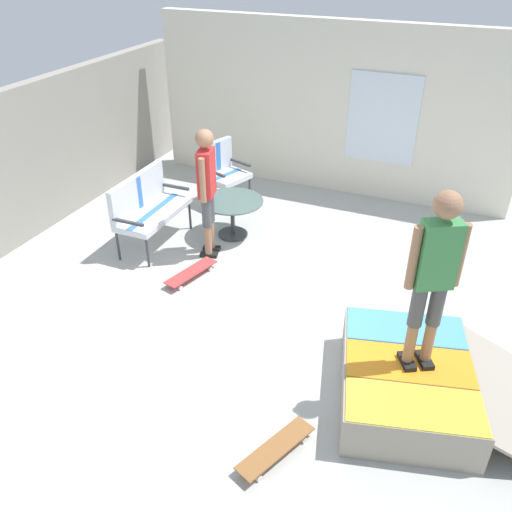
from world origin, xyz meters
name	(u,v)px	position (x,y,z in m)	size (l,w,h in m)	color
ground_plane	(270,317)	(0.00, 0.00, -0.05)	(12.00, 12.00, 0.10)	#B2B2AD
house_facade	(330,109)	(3.80, 0.49, 1.37)	(0.23, 6.00, 2.75)	silver
skate_ramp	(409,381)	(-0.70, -1.71, 0.22)	(1.97, 2.12, 0.45)	gray
patio_bench	(146,204)	(0.91, 2.25, 0.62)	(1.25, 0.56, 1.02)	#38383D
patio_chair_near_house	(222,167)	(2.54, 1.86, 0.61)	(0.77, 0.72, 1.02)	#38383D
patio_table	(232,211)	(1.56, 1.22, 0.40)	(0.90, 0.90, 0.57)	#38383D
person_watching	(207,184)	(0.97, 1.30, 1.06)	(0.47, 0.30, 1.79)	black
person_skater	(434,270)	(-0.69, -1.73, 1.48)	(0.35, 0.43, 1.76)	black
skateboard_by_bench	(191,272)	(0.31, 1.23, 0.08)	(0.82, 0.40, 0.10)	#B23838
skateboard_spare	(276,448)	(-1.83, -0.79, 0.08)	(0.81, 0.50, 0.10)	brown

